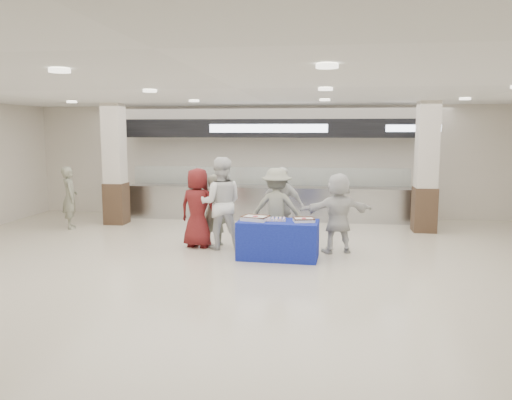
# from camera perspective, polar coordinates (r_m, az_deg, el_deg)

# --- Properties ---
(ground) EXTENTS (14.00, 14.00, 0.00)m
(ground) POSITION_cam_1_polar(r_m,az_deg,el_deg) (8.93, -2.23, -8.29)
(ground) COLOR beige
(ground) RESTS_ON ground
(serving_line) EXTENTS (8.70, 0.85, 2.80)m
(serving_line) POSITION_cam_1_polar(r_m,az_deg,el_deg) (13.98, 1.52, 2.47)
(serving_line) COLOR #AFB1B6
(serving_line) RESTS_ON ground
(column_left) EXTENTS (0.55, 0.55, 3.20)m
(column_left) POSITION_cam_1_polar(r_m,az_deg,el_deg) (13.81, -15.82, 3.65)
(column_left) COLOR #3A271A
(column_left) RESTS_ON ground
(column_right) EXTENTS (0.55, 0.55, 3.20)m
(column_right) POSITION_cam_1_polar(r_m,az_deg,el_deg) (12.93, 18.86, 3.25)
(column_right) COLOR #3A271A
(column_right) RESTS_ON ground
(display_table) EXTENTS (1.59, 0.87, 0.75)m
(display_table) POSITION_cam_1_polar(r_m,az_deg,el_deg) (9.80, 2.55, -4.55)
(display_table) COLOR #16269A
(display_table) RESTS_ON ground
(sheet_cake_left) EXTENTS (0.57, 0.50, 0.10)m
(sheet_cake_left) POSITION_cam_1_polar(r_m,az_deg,el_deg) (9.77, -0.07, -2.04)
(sheet_cake_left) COLOR white
(sheet_cake_left) RESTS_ON display_table
(sheet_cake_right) EXTENTS (0.44, 0.37, 0.09)m
(sheet_cake_right) POSITION_cam_1_polar(r_m,az_deg,el_deg) (9.67, 5.49, -2.23)
(sheet_cake_right) COLOR white
(sheet_cake_right) RESTS_ON display_table
(cupcake_tray) EXTENTS (0.38, 0.29, 0.06)m
(cupcake_tray) POSITION_cam_1_polar(r_m,az_deg,el_deg) (9.74, 2.34, -2.21)
(cupcake_tray) COLOR silver
(cupcake_tray) RESTS_ON display_table
(civilian_maroon) EXTENTS (0.93, 0.72, 1.71)m
(civilian_maroon) POSITION_cam_1_polar(r_m,az_deg,el_deg) (10.74, -6.65, -0.89)
(civilian_maroon) COLOR maroon
(civilian_maroon) RESTS_ON ground
(soldier_a) EXTENTS (0.60, 0.42, 1.56)m
(soldier_a) POSITION_cam_1_polar(r_m,az_deg,el_deg) (10.94, -4.85, -1.11)
(soldier_a) COLOR gray
(soldier_a) RESTS_ON ground
(chef_tall) EXTENTS (1.05, 0.88, 1.94)m
(chef_tall) POSITION_cam_1_polar(r_m,az_deg,el_deg) (10.57, -4.07, -0.35)
(chef_tall) COLOR white
(chef_tall) RESTS_ON ground
(chef_short) EXTENTS (1.09, 0.71, 1.72)m
(chef_short) POSITION_cam_1_polar(r_m,az_deg,el_deg) (10.84, 3.04, -0.74)
(chef_short) COLOR white
(chef_short) RESTS_ON ground
(soldier_b) EXTENTS (1.12, 0.65, 1.72)m
(soldier_b) POSITION_cam_1_polar(r_m,az_deg,el_deg) (10.54, 2.36, -0.99)
(soldier_b) COLOR gray
(soldier_b) RESTS_ON ground
(civilian_white) EXTENTS (1.61, 0.88, 1.65)m
(civilian_white) POSITION_cam_1_polar(r_m,az_deg,el_deg) (10.32, 9.34, -1.46)
(civilian_white) COLOR silver
(civilian_white) RESTS_ON ground
(soldier_bg) EXTENTS (0.62, 0.69, 1.59)m
(soldier_bg) POSITION_cam_1_polar(r_m,az_deg,el_deg) (13.59, -20.51, 0.26)
(soldier_bg) COLOR gray
(soldier_bg) RESTS_ON ground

